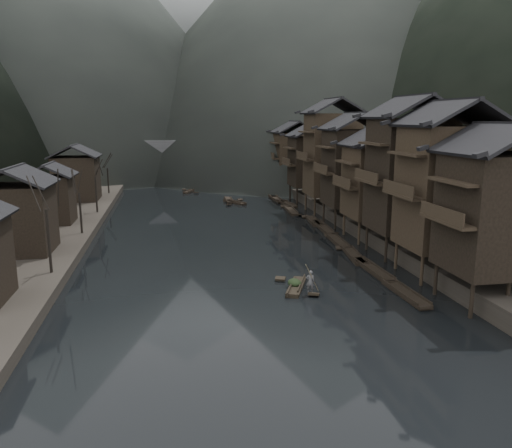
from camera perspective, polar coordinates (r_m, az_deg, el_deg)
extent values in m
plane|color=black|center=(42.67, -1.13, -6.64)|extent=(300.00, 300.00, 0.00)
cube|color=#2D2823|center=(90.83, 17.15, 3.40)|extent=(40.00, 200.00, 1.80)
cylinder|color=black|center=(37.95, 23.43, -8.00)|extent=(0.30, 0.30, 2.90)
cylinder|color=black|center=(41.80, 19.85, -5.91)|extent=(0.30, 0.30, 2.90)
cylinder|color=black|center=(39.49, 26.80, -7.55)|extent=(0.30, 0.30, 2.90)
cylinder|color=black|center=(43.20, 23.03, -5.58)|extent=(0.30, 0.30, 2.90)
cube|color=black|center=(40.21, 25.93, 1.11)|extent=(7.00, 6.00, 8.57)
cube|color=#2D2419|center=(38.10, 20.98, 0.33)|extent=(1.20, 5.70, 0.25)
cylinder|color=#2D2419|center=(43.63, 18.43, -5.06)|extent=(0.30, 0.30, 2.90)
cylinder|color=#2D2419|center=(47.72, 15.72, -3.45)|extent=(0.30, 0.30, 2.90)
cylinder|color=#2D2419|center=(44.97, 21.53, -4.79)|extent=(0.30, 0.30, 2.90)
cylinder|color=#2D2419|center=(48.96, 18.63, -3.24)|extent=(0.30, 0.30, 2.90)
cube|color=#2D2419|center=(45.85, 20.98, 3.89)|extent=(7.00, 6.00, 10.41)
cube|color=#2D2419|center=(44.01, 16.44, 3.20)|extent=(1.20, 5.70, 0.25)
cylinder|color=black|center=(49.64, 14.64, -2.79)|extent=(0.30, 0.30, 2.90)
cylinder|color=black|center=(53.90, 12.54, -1.52)|extent=(0.30, 0.30, 2.90)
cylinder|color=black|center=(50.83, 17.46, -2.61)|extent=(0.30, 0.30, 2.90)
cylinder|color=black|center=(55.00, 15.19, -1.39)|extent=(0.30, 0.30, 2.90)
cube|color=black|center=(51.89, 17.07, 5.38)|extent=(7.00, 6.00, 11.05)
cube|color=#2D2419|center=(50.28, 12.95, 4.77)|extent=(1.20, 5.70, 0.25)
cylinder|color=#2D2419|center=(55.88, 11.69, -1.01)|extent=(0.30, 0.30, 2.90)
cylinder|color=#2D2419|center=(60.26, 10.03, 0.00)|extent=(0.30, 0.30, 2.90)
cylinder|color=#2D2419|center=(56.94, 14.27, -0.89)|extent=(0.30, 0.30, 2.90)
cylinder|color=#2D2419|center=(61.24, 12.45, 0.09)|extent=(0.30, 0.30, 2.90)
cube|color=#2D2419|center=(58.35, 13.89, 4.72)|extent=(7.00, 6.00, 7.99)
cube|color=#2D2419|center=(56.91, 10.17, 4.30)|extent=(1.20, 5.70, 0.25)
cylinder|color=black|center=(63.21, 9.05, 0.59)|extent=(0.30, 0.30, 2.90)
cylinder|color=black|center=(67.68, 7.74, 1.39)|extent=(0.30, 0.30, 2.90)
cylinder|color=black|center=(64.15, 11.37, 0.67)|extent=(0.30, 0.30, 2.90)
cylinder|color=black|center=(68.56, 9.93, 1.45)|extent=(0.30, 0.30, 2.90)
cube|color=black|center=(65.61, 11.12, 6.32)|extent=(7.00, 6.00, 9.60)
cube|color=#2D2419|center=(64.34, 7.76, 5.90)|extent=(1.20, 5.70, 0.25)
cylinder|color=#2D2419|center=(71.63, 6.73, 2.00)|extent=(0.30, 0.30, 2.90)
cylinder|color=#2D2419|center=(76.18, 5.70, 2.62)|extent=(0.30, 0.30, 2.90)
cylinder|color=#2D2419|center=(72.46, 8.82, 2.05)|extent=(0.30, 0.30, 2.90)
cylinder|color=#2D2419|center=(76.96, 7.68, 2.67)|extent=(0.30, 0.30, 2.90)
cube|color=#2D2419|center=(73.97, 8.66, 7.84)|extent=(7.00, 6.00, 11.68)
cube|color=#2D2419|center=(72.85, 5.63, 7.39)|extent=(1.20, 5.70, 0.25)
cylinder|color=black|center=(81.13, 4.72, 3.21)|extent=(0.30, 0.30, 2.90)
cylinder|color=black|center=(85.73, 3.91, 3.70)|extent=(0.30, 0.30, 2.90)
cylinder|color=black|center=(81.87, 6.59, 3.25)|extent=(0.30, 0.30, 2.90)
cylinder|color=black|center=(86.43, 5.69, 3.73)|extent=(0.30, 0.30, 2.90)
cube|color=black|center=(83.63, 6.44, 7.12)|extent=(7.00, 6.00, 8.06)
cube|color=#2D2419|center=(82.63, 3.75, 6.83)|extent=(1.20, 5.70, 0.25)
cylinder|color=#2D2419|center=(92.67, 2.85, 4.33)|extent=(0.30, 0.30, 2.90)
cylinder|color=#2D2419|center=(97.32, 2.23, 4.71)|extent=(0.30, 0.30, 2.90)
cylinder|color=#2D2419|center=(93.31, 4.50, 4.36)|extent=(0.30, 0.30, 2.90)
cylinder|color=#2D2419|center=(97.93, 3.80, 4.74)|extent=(0.30, 0.30, 2.90)
cube|color=#2D2419|center=(95.15, 4.40, 7.83)|extent=(7.00, 6.00, 8.36)
cube|color=#2D2419|center=(94.28, 2.02, 7.57)|extent=(1.20, 5.70, 0.25)
cube|color=black|center=(52.79, -25.54, 0.79)|extent=(6.00, 6.00, 6.50)
cube|color=black|center=(66.25, -22.36, 2.82)|extent=(5.00, 5.00, 5.80)
cube|color=black|center=(83.70, -19.82, 5.09)|extent=(6.50, 6.50, 6.80)
cylinder|color=black|center=(44.93, -23.65, -1.54)|extent=(0.24, 0.24, 5.40)
cylinder|color=black|center=(59.25, -20.33, 1.39)|extent=(0.24, 0.24, 4.60)
cylinder|color=black|center=(71.89, -18.55, 3.41)|extent=(0.24, 0.24, 4.96)
cylinder|color=black|center=(89.83, -16.87, 4.91)|extent=(0.24, 0.24, 4.30)
cube|color=black|center=(41.14, 16.73, -7.67)|extent=(1.30, 6.25, 0.30)
cube|color=black|center=(41.08, 16.74, -7.43)|extent=(1.35, 6.12, 0.10)
cube|color=black|center=(43.66, 15.11, -6.23)|extent=(0.96, 0.80, 0.33)
cube|color=black|center=(38.58, 18.60, -8.90)|extent=(0.96, 0.80, 0.33)
cube|color=black|center=(46.72, 13.19, -5.11)|extent=(1.23, 7.67, 0.30)
cube|color=black|center=(46.67, 13.20, -4.90)|extent=(1.28, 7.52, 0.10)
cube|color=black|center=(49.96, 11.63, -3.75)|extent=(0.95, 0.95, 0.37)
cube|color=black|center=(43.47, 15.01, -6.31)|extent=(0.95, 0.95, 0.37)
cube|color=black|center=(50.93, 11.10, -3.59)|extent=(1.86, 6.26, 0.30)
cube|color=black|center=(50.88, 11.11, -3.39)|extent=(1.90, 6.15, 0.10)
cube|color=black|center=(53.42, 9.62, -2.64)|extent=(1.02, 0.87, 0.33)
cube|color=black|center=(48.40, 12.76, -4.31)|extent=(1.02, 0.87, 0.33)
cube|color=black|center=(56.27, 9.35, -2.03)|extent=(1.40, 6.12, 0.30)
cube|color=black|center=(56.23, 9.35, -1.85)|extent=(1.45, 6.00, 0.10)
cube|color=black|center=(58.87, 8.29, -1.23)|extent=(0.97, 0.80, 0.33)
cube|color=black|center=(53.64, 10.52, -2.62)|extent=(0.97, 0.80, 0.33)
cube|color=black|center=(63.48, 7.62, -0.38)|extent=(1.59, 7.63, 0.30)
cube|color=black|center=(63.44, 7.63, -0.22)|extent=(1.63, 7.48, 0.10)
cube|color=black|center=(66.77, 6.50, 0.39)|extent=(0.99, 0.98, 0.36)
cube|color=black|center=(60.16, 8.87, -0.97)|extent=(0.99, 0.98, 0.36)
cube|color=black|center=(67.18, 6.54, 0.34)|extent=(1.68, 6.08, 0.30)
cube|color=black|center=(67.14, 6.54, 0.49)|extent=(1.73, 5.97, 0.10)
cube|color=black|center=(69.77, 5.65, 0.91)|extent=(1.00, 0.83, 0.33)
cube|color=black|center=(64.55, 7.50, -0.04)|extent=(1.00, 0.83, 0.33)
cube|color=black|center=(74.48, 3.97, 1.54)|extent=(1.57, 7.28, 0.30)
cube|color=black|center=(74.45, 3.97, 1.67)|extent=(1.61, 7.14, 0.10)
cube|color=black|center=(77.72, 3.20, 2.09)|extent=(0.99, 0.94, 0.36)
cube|color=black|center=(71.22, 4.81, 1.16)|extent=(0.99, 0.94, 0.36)
cube|color=black|center=(79.95, 3.59, 2.26)|extent=(1.90, 6.33, 0.30)
cube|color=black|center=(79.92, 3.59, 2.39)|extent=(1.94, 6.21, 0.10)
cube|color=black|center=(82.86, 3.38, 2.71)|extent=(1.03, 0.88, 0.33)
cube|color=black|center=(76.99, 3.82, 1.99)|extent=(1.03, 0.88, 0.33)
cube|color=black|center=(84.98, 2.28, 2.86)|extent=(1.27, 7.55, 0.30)
cube|color=black|center=(84.96, 2.28, 2.98)|extent=(1.32, 7.40, 0.10)
cube|color=black|center=(88.47, 1.84, 3.32)|extent=(0.96, 0.94, 0.36)
cube|color=black|center=(81.46, 2.76, 2.56)|extent=(0.96, 0.94, 0.36)
cube|color=black|center=(89.60, 1.63, 3.34)|extent=(1.62, 6.07, 0.30)
cube|color=black|center=(89.57, 1.63, 3.45)|extent=(1.66, 5.95, 0.10)
cube|color=black|center=(92.41, 1.43, 3.69)|extent=(1.00, 0.82, 0.33)
cube|color=black|center=(86.75, 1.85, 3.14)|extent=(1.00, 0.82, 0.33)
cube|color=black|center=(96.58, 0.59, 3.97)|extent=(1.25, 7.46, 0.30)
cube|color=black|center=(96.56, 0.59, 4.08)|extent=(1.31, 7.32, 0.10)
cube|color=black|center=(100.05, 0.26, 4.33)|extent=(0.95, 0.93, 0.36)
cube|color=black|center=(93.07, 0.95, 3.75)|extent=(0.95, 0.93, 0.36)
cube|color=black|center=(81.69, -2.46, 2.48)|extent=(3.39, 4.93, 0.30)
cube|color=black|center=(81.66, -2.46, 2.61)|extent=(3.38, 4.86, 0.10)
cube|color=black|center=(83.90, -1.83, 2.84)|extent=(1.05, 0.97, 0.30)
cube|color=black|center=(79.43, -3.13, 2.31)|extent=(1.05, 0.97, 0.30)
cube|color=black|center=(83.78, -3.12, 2.72)|extent=(1.15, 5.17, 0.30)
cube|color=black|center=(83.75, -3.12, 2.84)|extent=(1.19, 5.07, 0.10)
cube|color=black|center=(86.17, -3.36, 3.07)|extent=(0.87, 0.67, 0.30)
cube|color=black|center=(81.35, -2.86, 2.54)|extent=(0.87, 0.67, 0.30)
cube|color=black|center=(95.07, -7.52, 3.74)|extent=(2.97, 5.06, 0.30)
cube|color=black|center=(95.05, -7.52, 3.85)|extent=(2.98, 4.98, 0.10)
cube|color=black|center=(97.23, -8.16, 3.99)|extent=(1.03, 0.92, 0.30)
cube|color=black|center=(92.89, -6.85, 3.65)|extent=(1.03, 0.92, 0.30)
cube|color=black|center=(107.46, -7.14, 4.70)|extent=(4.34, 5.31, 0.30)
cube|color=black|center=(107.44, -7.14, 4.79)|extent=(4.31, 5.24, 0.10)
cube|color=black|center=(109.62, -8.09, 4.89)|extent=(1.12, 1.09, 0.32)
cube|color=black|center=(105.31, -6.15, 4.65)|extent=(1.12, 1.09, 0.32)
cube|color=#4C4C4F|center=(112.32, -6.86, 8.63)|extent=(40.00, 6.00, 1.60)
cube|color=#4C4C4F|center=(109.56, -6.79, 9.23)|extent=(40.00, 0.50, 1.00)
cube|color=#4C4C4F|center=(114.94, -6.95, 9.35)|extent=(40.00, 0.50, 1.00)
cube|color=#4C4C4F|center=(112.72, -13.97, 6.34)|extent=(3.20, 6.00, 6.40)
cube|color=#4C4C4F|center=(112.46, -9.11, 6.52)|extent=(3.20, 6.00, 6.40)
cube|color=#4C4C4F|center=(112.95, -4.51, 6.66)|extent=(3.20, 6.00, 6.40)
cube|color=#4C4C4F|center=(114.24, 0.27, 6.76)|extent=(3.20, 6.00, 6.40)
cone|color=#474F49|center=(184.29, 10.52, 23.26)|extent=(195.00, 195.00, 100.42)
cone|color=gray|center=(253.84, -9.05, 21.79)|extent=(320.00, 320.00, 114.85)
cube|color=black|center=(41.18, 4.62, -7.16)|extent=(2.75, 4.71, 0.30)
cube|color=black|center=(41.12, 4.63, -6.93)|extent=(2.76, 4.64, 0.10)
cube|color=black|center=(42.84, 2.80, -6.17)|extent=(1.02, 0.88, 0.29)
cube|color=black|center=(39.47, 6.61, -7.85)|extent=(1.02, 0.88, 0.29)
ellipsoid|color=black|center=(41.15, 4.44, -6.26)|extent=(1.12, 1.47, 0.67)
imported|color=#59595C|center=(39.47, 6.22, -6.23)|extent=(0.76, 0.63, 1.81)
cylinder|color=#8C7A51|center=(38.84, 6.59, -2.80)|extent=(1.80, 1.99, 3.06)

